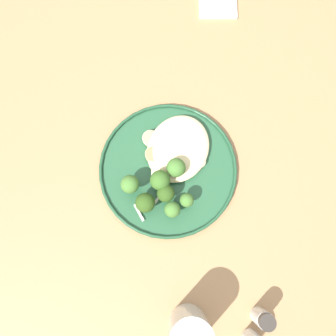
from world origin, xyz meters
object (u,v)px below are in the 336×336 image
object	(u,v)px
seared_scallop_tiny_bay	(193,148)
broccoli_floret_near_rim	(145,203)
seared_scallop_half_hidden	(151,138)
broccoli_floret_split_head	(130,184)
dinner_plate	(168,169)
broccoli_floret_tall_stalk	(187,200)
broccoli_floret_front_edge	(176,168)
seared_scallop_left_edge	(154,155)
broccoli_floret_beside_noodles	(172,210)
pepper_shaker	(263,319)
broccoli_floret_right_tilted	(166,194)
seared_scallop_center_golden	(178,147)
seared_scallop_front_small	(199,162)
broccoli_floret_small_sprig	(160,180)
water_glass	(190,331)

from	to	relation	value
seared_scallop_tiny_bay	broccoli_floret_near_rim	bearing A→B (deg)	164.87
broccoli_floret_near_rim	seared_scallop_half_hidden	bearing A→B (deg)	21.12
seared_scallop_half_hidden	broccoli_floret_split_head	world-z (taller)	broccoli_floret_split_head
dinner_plate	broccoli_floret_tall_stalk	bearing A→B (deg)	-128.19
broccoli_floret_split_head	seared_scallop_tiny_bay	bearing A→B (deg)	-32.59
broccoli_floret_front_edge	broccoli_floret_split_head	xyz separation A→B (m)	(-0.07, 0.07, 0.00)
broccoli_floret_front_edge	broccoli_floret_tall_stalk	distance (m)	0.07
seared_scallop_left_edge	broccoli_floret_split_head	xyz separation A→B (m)	(-0.08, 0.01, 0.03)
broccoli_floret_tall_stalk	broccoli_floret_beside_noodles	bearing A→B (deg)	147.45
broccoli_floret_near_rim	pepper_shaker	bearing A→B (deg)	-109.91
broccoli_floret_right_tilted	broccoli_floret_tall_stalk	size ratio (longest dim) A/B	1.11
seared_scallop_tiny_bay	seared_scallop_center_golden	world-z (taller)	seared_scallop_tiny_bay
seared_scallop_tiny_bay	seared_scallop_front_small	bearing A→B (deg)	-134.30
seared_scallop_center_golden	broccoli_floret_near_rim	bearing A→B (deg)	175.72
broccoli_floret_small_sprig	pepper_shaker	distance (m)	0.32
broccoli_floret_beside_noodles	pepper_shaker	xyz separation A→B (m)	(-0.11, -0.23, -0.01)
seared_scallop_half_hidden	broccoli_floret_right_tilted	bearing A→B (deg)	-140.68
seared_scallop_tiny_bay	seared_scallop_center_golden	xyz separation A→B (m)	(-0.01, 0.03, -0.00)
broccoli_floret_small_sprig	water_glass	world-z (taller)	water_glass
broccoli_floret_front_edge	pepper_shaker	distance (m)	0.32
seared_scallop_center_golden	seared_scallop_front_small	distance (m)	0.05
dinner_plate	seared_scallop_left_edge	size ratio (longest dim) A/B	8.33
seared_scallop_half_hidden	broccoli_floret_small_sprig	bearing A→B (deg)	-143.22
seared_scallop_half_hidden	broccoli_floret_tall_stalk	size ratio (longest dim) A/B	0.70
seared_scallop_front_small	broccoli_floret_beside_noodles	distance (m)	0.12
dinner_plate	pepper_shaker	xyz separation A→B (m)	(-0.19, -0.28, 0.02)
broccoli_floret_beside_noodles	broccoli_floret_small_sprig	distance (m)	0.06
dinner_plate	seared_scallop_left_edge	world-z (taller)	seared_scallop_left_edge
seared_scallop_tiny_bay	broccoli_floret_right_tilted	bearing A→B (deg)	174.65
broccoli_floret_small_sprig	broccoli_floret_front_edge	world-z (taller)	broccoli_floret_small_sprig
seared_scallop_left_edge	dinner_plate	bearing A→B (deg)	-108.51
seared_scallop_half_hidden	broccoli_floret_near_rim	bearing A→B (deg)	-158.88
seared_scallop_front_small	water_glass	size ratio (longest dim) A/B	0.23
broccoli_floret_right_tilted	water_glass	xyz separation A→B (m)	(-0.21, -0.14, 0.01)
broccoli_floret_split_head	water_glass	distance (m)	0.29
seared_scallop_left_edge	broccoli_floret_tall_stalk	size ratio (longest dim) A/B	0.71
seared_scallop_front_small	seared_scallop_half_hidden	bearing A→B (deg)	87.62
broccoli_floret_front_edge	seared_scallop_left_edge	bearing A→B (deg)	78.30
pepper_shaker	broccoli_floret_front_edge	bearing A→B (deg)	53.61
seared_scallop_left_edge	broccoli_floret_front_edge	bearing A→B (deg)	-101.70
broccoli_floret_beside_noodles	dinner_plate	bearing A→B (deg)	29.63
seared_scallop_front_small	pepper_shaker	world-z (taller)	pepper_shaker
seared_scallop_half_hidden	seared_scallop_center_golden	size ratio (longest dim) A/B	1.14
seared_scallop_tiny_bay	broccoli_floret_split_head	size ratio (longest dim) A/B	0.45
broccoli_floret_split_head	broccoli_floret_small_sprig	bearing A→B (deg)	-58.04
broccoli_floret_right_tilted	broccoli_floret_beside_noodles	bearing A→B (deg)	-133.98
seared_scallop_half_hidden	broccoli_floret_right_tilted	distance (m)	0.13
broccoli_floret_beside_noodles	broccoli_floret_small_sprig	xyz separation A→B (m)	(0.04, 0.05, 0.01)
seared_scallop_center_golden	broccoli_floret_beside_noodles	bearing A→B (deg)	-161.09
seared_scallop_center_golden	water_glass	bearing A→B (deg)	-152.87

